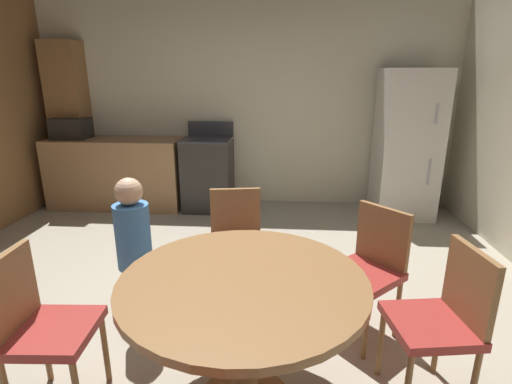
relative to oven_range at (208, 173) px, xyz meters
The scene contains 13 objects.
ground_plane 2.56m from the oven_range, 79.55° to the right, with size 14.00×14.00×0.00m, color #A89E89.
wall_back 1.07m from the oven_range, 40.94° to the left, with size 5.66×0.12×2.70m, color beige.
kitchen_counter 1.21m from the oven_range, behind, with size 1.72×0.60×0.90m, color #9E754C.
pantry_column 1.95m from the oven_range, behind, with size 0.44×0.36×2.10m, color olive.
oven_range is the anchor object (origin of this frame).
refrigerator 2.48m from the oven_range, ahead, with size 0.68×0.68×1.76m.
microwave 1.85m from the oven_range, behind, with size 0.44×0.32×0.26m, color black.
dining_table 3.26m from the oven_range, 75.87° to the right, with size 1.19×1.19×0.76m.
chair_east 3.51m from the oven_range, 58.94° to the right, with size 0.45×0.45×0.87m.
chair_northeast 2.91m from the oven_range, 57.80° to the right, with size 0.57×0.57×0.87m.
chair_west 3.23m from the oven_range, 94.08° to the right, with size 0.42×0.42×0.87m.
chair_north 2.24m from the oven_range, 73.58° to the right, with size 0.46×0.46×0.87m.
person_child 2.60m from the oven_range, 89.27° to the right, with size 0.31×0.31×1.09m.
Camera 1 is at (0.52, -2.32, 1.69)m, focal length 27.13 mm.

